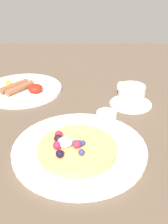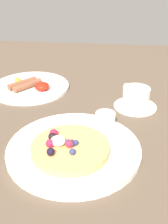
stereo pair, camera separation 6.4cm
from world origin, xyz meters
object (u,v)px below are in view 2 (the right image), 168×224
object	(u,v)px
pancake_plate	(74,149)
coffee_saucer	(135,106)
breakfast_plate	(30,87)
coffee_cup	(136,96)
syrup_ramekin	(105,119)

from	to	relation	value
pancake_plate	coffee_saucer	size ratio (longest dim) A/B	2.41
breakfast_plate	coffee_saucer	world-z (taller)	breakfast_plate
pancake_plate	coffee_cup	distance (m)	0.27
coffee_cup	breakfast_plate	bearing A→B (deg)	164.59
pancake_plate	breakfast_plate	world-z (taller)	pancake_plate
pancake_plate	coffee_saucer	bearing A→B (deg)	57.07
breakfast_plate	coffee_cup	size ratio (longest dim) A/B	2.58
pancake_plate	coffee_cup	xyz separation A→B (m)	(0.14, 0.22, 0.03)
coffee_cup	coffee_saucer	bearing A→B (deg)	-59.15
breakfast_plate	coffee_saucer	xyz separation A→B (m)	(0.33, -0.09, -0.00)
syrup_ramekin	coffee_saucer	world-z (taller)	syrup_ramekin
pancake_plate	breakfast_plate	xyz separation A→B (m)	(-0.19, 0.32, -0.00)
coffee_saucer	coffee_cup	bearing A→B (deg)	120.85
syrup_ramekin	breakfast_plate	xyz separation A→B (m)	(-0.25, 0.22, -0.03)
syrup_ramekin	breakfast_plate	distance (m)	0.34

